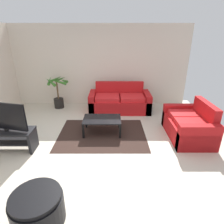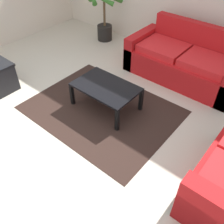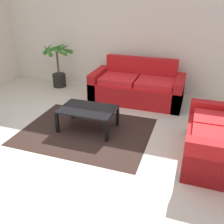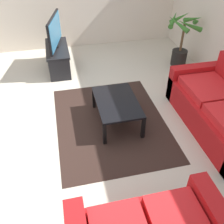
% 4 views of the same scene
% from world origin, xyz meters
% --- Properties ---
extents(ground_plane, '(6.60, 6.60, 0.00)m').
position_xyz_m(ground_plane, '(0.00, 0.00, 0.00)').
color(ground_plane, beige).
extents(couch_main, '(1.96, 0.90, 0.90)m').
position_xyz_m(couch_main, '(0.64, 2.28, 0.30)').
color(couch_main, red).
rests_on(couch_main, ground).
extents(tv_stand, '(1.10, 0.45, 0.48)m').
position_xyz_m(tv_stand, '(-1.86, -0.02, 0.31)').
color(tv_stand, black).
rests_on(tv_stand, ground).
extents(tv, '(1.03, 0.28, 0.63)m').
position_xyz_m(tv, '(-1.86, -0.02, 0.81)').
color(tv, black).
rests_on(tv, tv_stand).
extents(coffee_table, '(0.95, 0.62, 0.40)m').
position_xyz_m(coffee_table, '(0.13, 0.76, 0.35)').
color(coffee_table, black).
rests_on(coffee_table, ground).
extents(area_rug, '(2.20, 1.70, 0.01)m').
position_xyz_m(area_rug, '(0.13, 0.66, 0.00)').
color(area_rug, black).
rests_on(area_rug, ground).
extents(potted_palm, '(0.73, 0.72, 1.10)m').
position_xyz_m(potted_palm, '(-1.45, 2.54, 0.52)').
color(potted_palm, black).
rests_on(potted_palm, ground).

